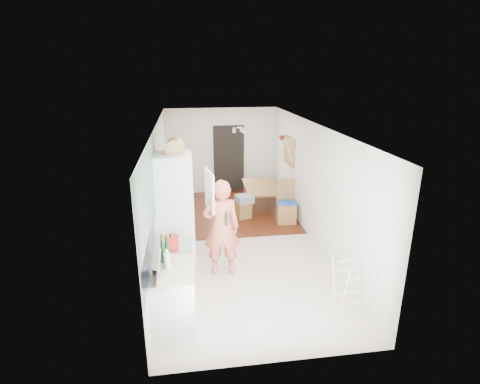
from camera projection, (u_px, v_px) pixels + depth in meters
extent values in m
cube|color=beige|center=(239.00, 242.00, 8.05)|extent=(3.20, 7.00, 0.01)
cube|color=#522A15|center=(229.00, 211.00, 9.79)|extent=(3.20, 3.30, 0.01)
cube|color=slate|center=(149.00, 193.00, 5.38)|extent=(0.02, 3.00, 1.30)
cube|color=black|center=(149.00, 255.00, 5.08)|extent=(0.02, 1.90, 0.50)
cube|color=black|center=(229.00, 159.00, 11.04)|extent=(0.90, 0.04, 2.00)
cube|color=white|center=(174.00, 299.00, 5.35)|extent=(0.60, 0.90, 0.86)
cube|color=beige|center=(172.00, 270.00, 5.20)|extent=(0.62, 0.92, 0.06)
cube|color=white|center=(175.00, 271.00, 6.05)|extent=(0.60, 0.60, 0.88)
cube|color=#B0B0B2|center=(173.00, 246.00, 5.90)|extent=(0.60, 0.60, 0.04)
cube|color=white|center=(176.00, 212.00, 6.81)|extent=(0.66, 0.66, 2.15)
cube|color=white|center=(210.00, 191.00, 6.46)|extent=(0.14, 0.56, 0.70)
cube|color=white|center=(192.00, 186.00, 6.70)|extent=(0.02, 0.52, 0.66)
cube|color=tan|center=(289.00, 151.00, 9.57)|extent=(0.03, 0.90, 0.70)
cube|color=brown|center=(289.00, 151.00, 9.56)|extent=(0.00, 0.94, 0.74)
cone|color=maroon|center=(282.00, 139.00, 10.11)|extent=(0.18, 0.18, 0.16)
imported|color=#E56A52|center=(221.00, 219.00, 6.54)|extent=(0.78, 0.53, 2.09)
imported|color=brown|center=(262.00, 197.00, 10.16)|extent=(0.79, 1.36, 0.47)
cube|color=gray|center=(244.00, 199.00, 9.19)|extent=(0.46, 0.46, 0.17)
cylinder|color=red|center=(170.00, 241.00, 5.83)|extent=(0.28, 0.28, 0.16)
cylinder|color=#B0B0B2|center=(160.00, 271.00, 5.04)|extent=(0.24, 0.24, 0.10)
cylinder|color=#1B3F24|center=(226.00, 219.00, 6.42)|extent=(0.05, 0.05, 0.25)
cylinder|color=#1B3F24|center=(163.00, 254.00, 5.31)|extent=(0.07, 0.07, 0.28)
cylinder|color=#1B3F24|center=(167.00, 248.00, 5.46)|extent=(0.07, 0.07, 0.28)
cylinder|color=silver|center=(167.00, 260.00, 5.18)|extent=(0.11, 0.11, 0.22)
cylinder|color=tan|center=(163.00, 244.00, 5.63)|extent=(0.08, 0.08, 0.24)
cylinder|color=tan|center=(167.00, 245.00, 5.65)|extent=(0.06, 0.06, 0.22)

